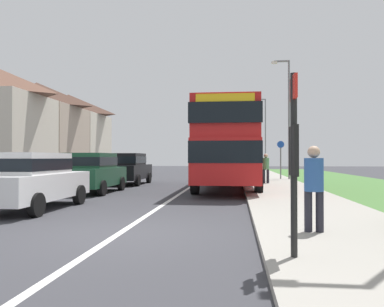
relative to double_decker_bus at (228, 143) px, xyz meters
name	(u,v)px	position (x,y,z in m)	size (l,w,h in m)	color
ground_plane	(118,234)	(-1.87, -10.73, -2.14)	(120.00, 120.00, 0.00)	#38383D
lane_marking_centre	(179,194)	(-1.87, -2.73, -2.14)	(0.14, 60.00, 0.01)	silver
pavement_near_side	(295,200)	(2.33, -4.73, -2.08)	(3.20, 68.00, 0.12)	#9E998E
double_decker_bus	(228,143)	(0.00, 0.00, 0.00)	(2.80, 9.67, 3.70)	red
parked_car_white	(30,178)	(-5.35, -7.68, -1.26)	(1.89, 4.20, 1.59)	silver
parked_car_dark_green	(91,171)	(-5.57, -2.52, -1.24)	(1.95, 3.99, 1.65)	#19472D
parked_car_black	(128,167)	(-5.47, 2.56, -1.21)	(1.90, 4.14, 1.69)	black
pedestrian_at_stop	(314,184)	(1.75, -10.70, -1.17)	(0.34, 0.34, 1.67)	#23232D
pedestrian_walking_away	(266,167)	(1.94, 2.57, -1.17)	(0.34, 0.34, 1.67)	#23232D
bus_stop_sign	(294,151)	(1.13, -12.51, -0.60)	(0.09, 0.52, 2.60)	black
cycle_route_sign	(281,158)	(3.21, 6.93, -0.71)	(0.44, 0.08, 2.52)	slate
street_lamp_mid	(287,112)	(3.60, 6.67, 2.20)	(1.14, 0.20, 7.57)	slate
street_lamp_far	(264,130)	(3.55, 24.91, 2.39)	(1.14, 0.20, 7.94)	slate
house_terrace_far_side	(36,129)	(-16.18, 12.51, 1.74)	(6.93, 18.27, 7.76)	beige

